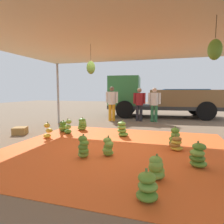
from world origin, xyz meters
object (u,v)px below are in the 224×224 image
object	(u,v)px
banana_bunch_7	(176,144)
worker_1	(112,101)
banana_bunch_8	(82,125)
banana_bunch_10	(83,147)
banana_bunch_11	(63,127)
banana_bunch_5	(48,131)
banana_bunch_1	(175,138)
banana_bunch_12	(68,127)
worker_2	(139,102)
banana_bunch_0	(108,147)
banana_bunch_13	(122,129)
banana_bunch_6	(156,168)
cargo_truck_main	(157,97)
crate_0	(20,131)
worker_0	(154,102)
banana_bunch_3	(198,156)
banana_bunch_4	(147,187)

from	to	relation	value
banana_bunch_7	worker_1	size ratio (longest dim) A/B	0.26
banana_bunch_8	banana_bunch_10	distance (m)	3.20
banana_bunch_11	banana_bunch_5	bearing A→B (deg)	-89.47
banana_bunch_1	worker_1	size ratio (longest dim) A/B	0.32
banana_bunch_5	banana_bunch_12	size ratio (longest dim) A/B	0.96
worker_2	banana_bunch_5	bearing A→B (deg)	-117.34
banana_bunch_8	banana_bunch_0	bearing A→B (deg)	-54.13
banana_bunch_11	banana_bunch_1	bearing A→B (deg)	-11.37
banana_bunch_10	banana_bunch_13	size ratio (longest dim) A/B	1.00
banana_bunch_6	banana_bunch_12	distance (m)	4.26
banana_bunch_6	banana_bunch_13	bearing A→B (deg)	113.97
banana_bunch_0	cargo_truck_main	world-z (taller)	cargo_truck_main
banana_bunch_13	banana_bunch_0	bearing A→B (deg)	-85.97
worker_1	crate_0	size ratio (longest dim) A/B	3.99
banana_bunch_13	banana_bunch_8	bearing A→B (deg)	161.64
banana_bunch_8	banana_bunch_7	bearing A→B (deg)	-26.37
banana_bunch_8	banana_bunch_10	world-z (taller)	banana_bunch_10
banana_bunch_11	worker_1	bearing A→B (deg)	73.26
banana_bunch_11	worker_2	size ratio (longest dim) A/B	0.27
banana_bunch_7	banana_bunch_11	world-z (taller)	banana_bunch_11
cargo_truck_main	worker_1	world-z (taller)	cargo_truck_main
banana_bunch_11	crate_0	distance (m)	1.49
banana_bunch_7	banana_bunch_12	world-z (taller)	banana_bunch_12
worker_1	cargo_truck_main	bearing A→B (deg)	49.06
banana_bunch_0	worker_0	size ratio (longest dim) A/B	0.29
banana_bunch_6	banana_bunch_12	world-z (taller)	banana_bunch_12
worker_1	worker_2	xyz separation A→B (m)	(1.36, 0.31, -0.04)
banana_bunch_3	crate_0	bearing A→B (deg)	165.27
worker_0	worker_2	bearing A→B (deg)	179.64
banana_bunch_3	banana_bunch_6	bearing A→B (deg)	-134.94
banana_bunch_1	banana_bunch_3	distance (m)	1.49
worker_2	banana_bunch_7	bearing A→B (deg)	-70.54
banana_bunch_6	crate_0	size ratio (longest dim) A/B	1.00
banana_bunch_1	banana_bunch_8	size ratio (longest dim) A/B	1.10
banana_bunch_0	banana_bunch_4	xyz separation A→B (m)	(1.08, -1.62, -0.02)
banana_bunch_8	worker_2	xyz separation A→B (m)	(1.78, 2.96, 0.76)
banana_bunch_8	banana_bunch_10	xyz separation A→B (m)	(1.38, -2.89, 0.02)
banana_bunch_13	cargo_truck_main	bearing A→B (deg)	82.19
banana_bunch_10	crate_0	xyz separation A→B (m)	(-3.21, 1.62, -0.12)
banana_bunch_4	banana_bunch_6	size ratio (longest dim) A/B	1.03
banana_bunch_8	banana_bunch_6	bearing A→B (deg)	-49.06
banana_bunch_11	worker_1	size ratio (longest dim) A/B	0.26
banana_bunch_0	banana_bunch_6	distance (m)	1.47
banana_bunch_0	banana_bunch_10	bearing A→B (deg)	-150.49
banana_bunch_5	banana_bunch_7	xyz separation A→B (m)	(3.95, -0.21, -0.06)
banana_bunch_3	banana_bunch_10	xyz separation A→B (m)	(-2.42, -0.14, 0.01)
banana_bunch_10	banana_bunch_12	distance (m)	2.66
banana_bunch_0	banana_bunch_8	bearing A→B (deg)	125.87
banana_bunch_1	banana_bunch_5	world-z (taller)	banana_bunch_1
banana_bunch_8	worker_1	distance (m)	2.80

